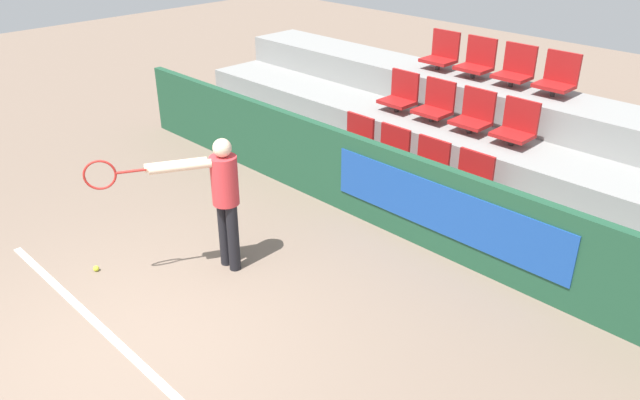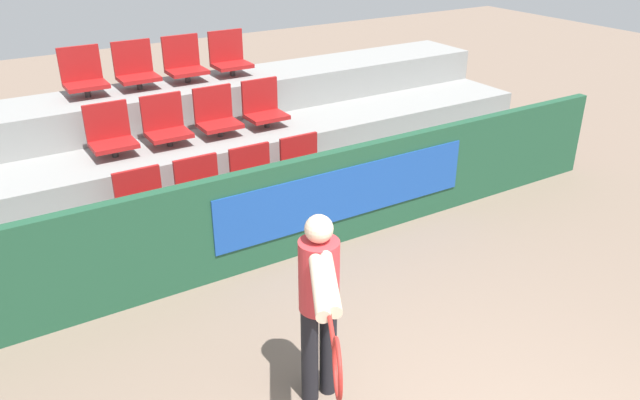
{
  "view_description": "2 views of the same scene",
  "coord_description": "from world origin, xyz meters",
  "views": [
    {
      "loc": [
        4.52,
        -1.96,
        3.91
      ],
      "look_at": [
        0.24,
        2.29,
        0.83
      ],
      "focal_mm": 35.0,
      "sensor_mm": 36.0,
      "label": 1
    },
    {
      "loc": [
        -2.4,
        -1.61,
        3.46
      ],
      "look_at": [
        0.11,
        2.45,
        1.16
      ],
      "focal_mm": 35.0,
      "sensor_mm": 36.0,
      "label": 2
    }
  ],
  "objects": [
    {
      "name": "stadium_chair_7",
      "position": [
        0.94,
        5.14,
        1.12
      ],
      "size": [
        0.48,
        0.38,
        0.58
      ],
      "color": "#333333",
      "rests_on": "bleacher_tier_middle"
    },
    {
      "name": "stadium_chair_5",
      "position": [
        -0.31,
        5.14,
        1.12
      ],
      "size": [
        0.48,
        0.38,
        0.58
      ],
      "color": "#333333",
      "rests_on": "bleacher_tier_middle"
    },
    {
      "name": "stadium_chair_0",
      "position": [
        -0.94,
        4.17,
        0.68
      ],
      "size": [
        0.48,
        0.38,
        0.58
      ],
      "color": "#333333",
      "rests_on": "bleacher_tier_front"
    },
    {
      "name": "stadium_chair_8",
      "position": [
        -0.94,
        6.11,
        1.56
      ],
      "size": [
        0.48,
        0.38,
        0.58
      ],
      "color": "#333333",
      "rests_on": "bleacher_tier_back"
    },
    {
      "name": "tennis_player",
      "position": [
        -0.5,
        1.47,
        0.95
      ],
      "size": [
        0.8,
        1.39,
        1.55
      ],
      "rotation": [
        0.0,
        0.0,
        -0.48
      ],
      "color": "black",
      "rests_on": "ground"
    },
    {
      "name": "stadium_chair_3",
      "position": [
        0.94,
        4.17,
        0.68
      ],
      "size": [
        0.48,
        0.38,
        0.58
      ],
      "color": "#333333",
      "rests_on": "bleacher_tier_front"
    },
    {
      "name": "bleacher_tier_middle",
      "position": [
        0.0,
        5.01,
        0.44
      ],
      "size": [
        9.46,
        0.97,
        0.88
      ],
      "color": "gray",
      "rests_on": "ground"
    },
    {
      "name": "stadium_chair_4",
      "position": [
        -0.94,
        5.14,
        1.12
      ],
      "size": [
        0.48,
        0.38,
        0.58
      ],
      "color": "#333333",
      "rests_on": "bleacher_tier_middle"
    },
    {
      "name": "barrier_wall",
      "position": [
        0.02,
        3.48,
        0.54
      ],
      "size": [
        9.86,
        0.14,
        1.09
      ],
      "color": "#1E4C33",
      "rests_on": "ground"
    },
    {
      "name": "stadium_chair_10",
      "position": [
        0.31,
        6.11,
        1.56
      ],
      "size": [
        0.48,
        0.38,
        0.58
      ],
      "color": "#333333",
      "rests_on": "bleacher_tier_back"
    },
    {
      "name": "stadium_chair_9",
      "position": [
        -0.31,
        6.11,
        1.56
      ],
      "size": [
        0.48,
        0.38,
        0.58
      ],
      "color": "#333333",
      "rests_on": "bleacher_tier_back"
    },
    {
      "name": "stadium_chair_2",
      "position": [
        0.31,
        4.17,
        0.68
      ],
      "size": [
        0.48,
        0.38,
        0.58
      ],
      "color": "#333333",
      "rests_on": "bleacher_tier_front"
    },
    {
      "name": "stadium_chair_6",
      "position": [
        0.31,
        5.14,
        1.12
      ],
      "size": [
        0.48,
        0.38,
        0.58
      ],
      "color": "#333333",
      "rests_on": "bleacher_tier_middle"
    },
    {
      "name": "stadium_chair_1",
      "position": [
        -0.31,
        4.17,
        0.68
      ],
      "size": [
        0.48,
        0.38,
        0.58
      ],
      "color": "#333333",
      "rests_on": "bleacher_tier_front"
    },
    {
      "name": "stadium_chair_11",
      "position": [
        0.94,
        6.11,
        1.56
      ],
      "size": [
        0.48,
        0.38,
        0.58
      ],
      "color": "#333333",
      "rests_on": "bleacher_tier_back"
    },
    {
      "name": "bleacher_tier_back",
      "position": [
        0.0,
        5.98,
        0.66
      ],
      "size": [
        9.46,
        0.97,
        1.32
      ],
      "color": "gray",
      "rests_on": "ground"
    },
    {
      "name": "bleacher_tier_front",
      "position": [
        0.0,
        4.05,
        0.22
      ],
      "size": [
        9.46,
        0.97,
        0.44
      ],
      "color": "gray",
      "rests_on": "ground"
    }
  ]
}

